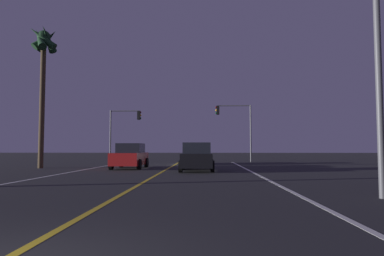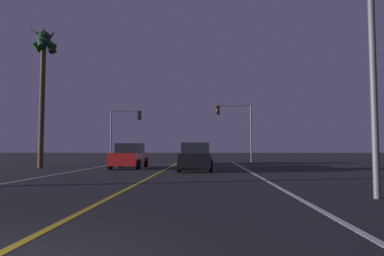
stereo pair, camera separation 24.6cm
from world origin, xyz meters
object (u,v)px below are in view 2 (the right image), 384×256
Objects in this scene: car_ahead_far at (195,155)px; car_lead_same_lane at (196,157)px; car_oncoming at (129,156)px; palm_tree_left_mid at (43,54)px; traffic_light_near_right at (234,120)px; traffic_light_near_left at (126,123)px; street_lamp_right_near at (351,29)px.

car_lead_same_lane is at bearing -177.39° from car_ahead_far.
palm_tree_left_mid is at bearing -91.05° from car_oncoming.
traffic_light_near_right reaches higher than car_lead_same_lane.
traffic_light_near_right is at bearing 37.95° from palm_tree_left_mid.
car_oncoming is at bearing -75.20° from traffic_light_near_left.
car_oncoming is at bearing -55.18° from street_lamp_right_near.
traffic_light_near_right reaches higher than car_ahead_far.
car_ahead_far is 1.00× the size of car_oncoming.
street_lamp_right_near is (12.31, -24.66, 0.84)m from traffic_light_near_left.
palm_tree_left_mid reaches higher than traffic_light_near_right.
traffic_light_near_right is at bearing -14.11° from car_lead_same_lane.
car_lead_same_lane is 0.76× the size of traffic_light_near_right.
car_lead_same_lane is at bearing -66.78° from street_lamp_right_near.
palm_tree_left_mid is (-15.57, 13.55, 3.29)m from street_lamp_right_near.
car_oncoming is at bearing 54.48° from traffic_light_near_right.
traffic_light_near_left is (-2.96, 11.22, 3.06)m from car_oncoming.
street_lamp_right_near is at bearing -165.34° from car_ahead_far.
traffic_light_near_left is (-7.55, 13.57, 3.06)m from car_lead_same_lane.
palm_tree_left_mid reaches higher than street_lamp_right_near.
traffic_light_near_left is 27.57m from street_lamp_right_near.
street_lamp_right_near is (1.34, -24.66, 0.49)m from traffic_light_near_right.
car_ahead_far is 7.14m from traffic_light_near_right.
car_lead_same_lane is 15.83m from traffic_light_near_left.
car_lead_same_lane is 0.59× the size of street_lamp_right_near.
car_ahead_far is at bearing -75.34° from street_lamp_right_near.
car_oncoming is at bearing -1.05° from palm_tree_left_mid.
car_ahead_far is 7.51m from car_oncoming.
car_lead_same_lane is at bearing 62.81° from car_oncoming.
car_oncoming is 0.83× the size of traffic_light_near_left.
car_ahead_far is 9.25m from traffic_light_near_left.
traffic_light_near_right is 0.57× the size of palm_tree_left_mid.
palm_tree_left_mid reaches higher than car_lead_same_lane.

